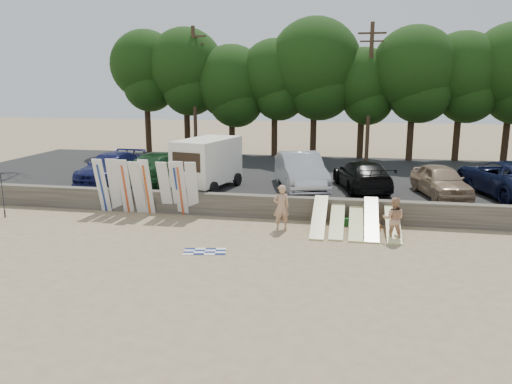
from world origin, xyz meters
TOP-DOWN VIEW (x-y plane):
  - ground at (0.00, 0.00)m, footprint 120.00×120.00m
  - seawall at (0.00, 3.00)m, footprint 44.00×0.50m
  - parking_lot at (0.00, 10.50)m, footprint 44.00×14.50m
  - treeline at (-0.02, 17.53)m, footprint 33.42×6.60m
  - utility_poles at (2.00, 16.00)m, footprint 25.80×0.26m
  - box_trailer at (-5.97, 5.35)m, footprint 2.90×4.24m
  - car_0 at (-11.68, 6.27)m, footprint 2.30×5.18m
  - car_1 at (-8.32, 6.02)m, footprint 3.98×6.28m
  - car_2 at (-1.42, 6.18)m, footprint 3.38×5.77m
  - car_3 at (1.58, 6.52)m, footprint 3.25×5.40m
  - car_4 at (5.15, 5.72)m, footprint 2.63×4.58m
  - car_5 at (8.21, 6.60)m, footprint 4.25×6.47m
  - surfboard_upright_0 at (-10.16, 2.43)m, footprint 0.55×0.69m
  - surfboard_upright_1 at (-9.60, 2.54)m, footprint 0.56×0.67m
  - surfboard_upright_2 at (-9.03, 2.47)m, footprint 0.53×0.69m
  - surfboard_upright_3 at (-8.37, 2.37)m, footprint 0.51×0.84m
  - surfboard_upright_4 at (-8.00, 2.50)m, footprint 0.55×0.61m
  - surfboard_upright_5 at (-7.13, 2.54)m, footprint 0.50×0.84m
  - surfboard_upright_6 at (-6.57, 2.55)m, footprint 0.51×0.82m
  - surfboard_upright_7 at (-6.39, 2.50)m, footprint 0.52×0.69m
  - surfboard_upright_8 at (-5.87, 2.56)m, footprint 0.58×0.81m
  - surfboard_low_0 at (-0.14, 1.45)m, footprint 0.56×2.82m
  - surfboard_low_1 at (0.58, 1.57)m, footprint 0.56×2.90m
  - surfboard_low_2 at (1.33, 1.52)m, footprint 0.56×2.92m
  - surfboard_low_3 at (1.93, 1.48)m, footprint 0.56×2.82m
  - surfboard_low_4 at (2.76, 1.51)m, footprint 0.56×2.90m
  - beachgoer_a at (-1.68, 1.30)m, footprint 0.80×0.67m
  - beachgoer_b at (2.70, 0.63)m, footprint 0.87×0.71m
  - cooler at (0.96, 2.40)m, footprint 0.39×0.31m
  - gear_bag at (2.16, 1.94)m, footprint 0.32×0.28m
  - beach_towel at (-3.94, -1.98)m, footprint 1.76×1.76m
  - beach_umbrella at (-13.98, 0.77)m, footprint 3.24×3.26m

SIDE VIEW (x-z plane):
  - ground at x=0.00m, z-range 0.00..0.00m
  - beach_towel at x=-3.94m, z-range 0.01..0.01m
  - gear_bag at x=2.16m, z-range 0.00..0.22m
  - cooler at x=0.96m, z-range 0.00..0.32m
  - parking_lot at x=0.00m, z-range 0.00..0.70m
  - surfboard_low_2 at x=1.33m, z-range 0.00..0.82m
  - surfboard_low_1 at x=0.58m, z-range 0.00..0.90m
  - surfboard_low_4 at x=2.76m, z-range 0.00..0.92m
  - seawall at x=0.00m, z-range 0.00..1.00m
  - surfboard_low_0 at x=-0.14m, z-range 0.00..1.15m
  - surfboard_low_3 at x=1.93m, z-range 0.00..1.16m
  - beachgoer_b at x=2.70m, z-range 0.00..1.69m
  - beachgoer_a at x=-1.68m, z-range 0.00..1.86m
  - beach_umbrella at x=-13.98m, z-range 0.00..2.14m
  - surfboard_upright_5 at x=-7.13m, z-range 0.00..2.50m
  - surfboard_upright_3 at x=-8.37m, z-range 0.00..2.50m
  - surfboard_upright_6 at x=-6.57m, z-range 0.00..2.50m
  - surfboard_upright_8 at x=-5.87m, z-range 0.00..2.52m
  - surfboard_upright_7 at x=-6.39m, z-range 0.00..2.54m
  - surfboard_upright_2 at x=-9.03m, z-range 0.00..2.54m
  - surfboard_upright_0 at x=-10.16m, z-range 0.00..2.54m
  - surfboard_upright_1 at x=-9.60m, z-range 0.00..2.55m
  - surfboard_upright_4 at x=-8.00m, z-range 0.00..2.56m
  - car_3 at x=1.58m, z-range 0.70..2.16m
  - car_4 at x=5.15m, z-range 0.70..2.17m
  - car_0 at x=-11.68m, z-range 0.70..2.18m
  - car_5 at x=8.21m, z-range 0.70..2.35m
  - car_1 at x=-8.32m, z-range 0.70..2.39m
  - car_2 at x=-1.42m, z-range 0.70..2.50m
  - box_trailer at x=-5.97m, z-range 0.85..3.34m
  - utility_poles at x=2.00m, z-range 0.93..9.93m
  - treeline at x=-0.02m, z-range 1.87..11.52m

